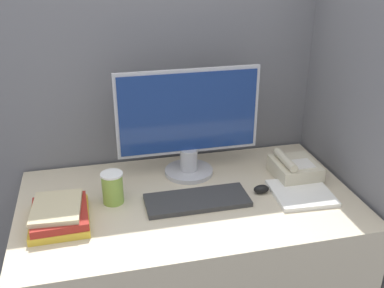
% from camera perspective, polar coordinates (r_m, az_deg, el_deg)
% --- Properties ---
extents(cubicle_panel_rear, '(1.77, 0.04, 1.75)m').
position_cam_1_polar(cubicle_panel_rear, '(2.17, -3.03, 2.49)').
color(cubicle_panel_rear, slate).
rests_on(cubicle_panel_rear, ground_plane).
extents(cubicle_panel_right, '(0.04, 0.85, 1.75)m').
position_cam_1_polar(cubicle_panel_right, '(2.08, 19.13, 0.04)').
color(cubicle_panel_right, slate).
rests_on(cubicle_panel_right, ground_plane).
extents(desk, '(1.37, 0.79, 0.72)m').
position_cam_1_polar(desk, '(2.08, -0.44, -15.36)').
color(desk, beige).
rests_on(desk, ground_plane).
extents(monitor, '(0.63, 0.22, 0.49)m').
position_cam_1_polar(monitor, '(1.95, -0.44, 2.46)').
color(monitor, '#B7B7BC').
rests_on(monitor, desk).
extents(keyboard, '(0.42, 0.17, 0.02)m').
position_cam_1_polar(keyboard, '(1.83, 0.65, -7.15)').
color(keyboard, '#333333').
rests_on(keyboard, desk).
extents(mouse, '(0.07, 0.04, 0.04)m').
position_cam_1_polar(mouse, '(1.91, 8.80, -5.69)').
color(mouse, black).
rests_on(mouse, desk).
extents(coffee_cup, '(0.09, 0.09, 0.13)m').
position_cam_1_polar(coffee_cup, '(1.83, -10.05, -5.49)').
color(coffee_cup, '#8CB247').
rests_on(coffee_cup, desk).
extents(book_stack, '(0.22, 0.27, 0.08)m').
position_cam_1_polar(book_stack, '(1.77, -16.50, -8.59)').
color(book_stack, gold).
rests_on(book_stack, desk).
extents(desk_telephone, '(0.19, 0.20, 0.11)m').
position_cam_1_polar(desk_telephone, '(2.05, 12.85, -3.08)').
color(desk_telephone, beige).
rests_on(desk_telephone, desk).
extents(paper_pile, '(0.25, 0.25, 0.02)m').
position_cam_1_polar(paper_pile, '(1.94, 13.72, -6.06)').
color(paper_pile, white).
rests_on(paper_pile, desk).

